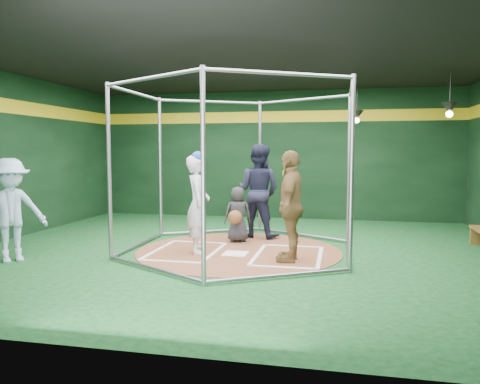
# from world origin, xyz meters

# --- Properties ---
(room_shell) EXTENTS (10.10, 9.10, 3.53)m
(room_shell) POSITION_xyz_m (0.00, 0.01, 1.75)
(room_shell) COLOR #0C3715
(room_shell) RESTS_ON ground
(clay_disc) EXTENTS (3.80, 3.80, 0.01)m
(clay_disc) POSITION_xyz_m (0.00, 0.00, 0.01)
(clay_disc) COLOR brown
(clay_disc) RESTS_ON ground
(home_plate) EXTENTS (0.43, 0.43, 0.01)m
(home_plate) POSITION_xyz_m (0.00, -0.30, 0.02)
(home_plate) COLOR white
(home_plate) RESTS_ON clay_disc
(batter_box_left) EXTENTS (1.17, 1.77, 0.01)m
(batter_box_left) POSITION_xyz_m (-0.95, -0.25, 0.02)
(batter_box_left) COLOR white
(batter_box_left) RESTS_ON clay_disc
(batter_box_right) EXTENTS (1.17, 1.77, 0.01)m
(batter_box_right) POSITION_xyz_m (0.95, -0.25, 0.02)
(batter_box_right) COLOR white
(batter_box_right) RESTS_ON clay_disc
(batting_cage) EXTENTS (4.05, 4.67, 3.00)m
(batting_cage) POSITION_xyz_m (-0.00, -0.00, 1.50)
(batting_cage) COLOR gray
(batting_cage) RESTS_ON ground
(pendant_lamp_near) EXTENTS (0.34, 0.34, 0.90)m
(pendant_lamp_near) POSITION_xyz_m (2.20, 3.60, 2.74)
(pendant_lamp_near) COLOR black
(pendant_lamp_near) RESTS_ON room_shell
(pendant_lamp_far) EXTENTS (0.34, 0.34, 0.90)m
(pendant_lamp_far) POSITION_xyz_m (4.00, 2.00, 2.74)
(pendant_lamp_far) COLOR black
(pendant_lamp_far) RESTS_ON room_shell
(batter_figure) EXTENTS (0.57, 0.73, 1.85)m
(batter_figure) POSITION_xyz_m (-0.69, -0.30, 0.93)
(batter_figure) COLOR silver
(batter_figure) RESTS_ON clay_disc
(visitor_leopard) EXTENTS (0.50, 1.11, 1.86)m
(visitor_leopard) POSITION_xyz_m (1.02, -0.60, 0.94)
(visitor_leopard) COLOR #A17B45
(visitor_leopard) RESTS_ON clay_disc
(catcher_figure) EXTENTS (0.64, 0.65, 1.13)m
(catcher_figure) POSITION_xyz_m (-0.21, 0.83, 0.58)
(catcher_figure) COLOR black
(catcher_figure) RESTS_ON clay_disc
(umpire) EXTENTS (1.14, 0.99, 1.99)m
(umpire) POSITION_xyz_m (0.11, 1.46, 1.01)
(umpire) COLOR black
(umpire) RESTS_ON clay_disc
(bystander_blue) EXTENTS (1.24, 1.27, 1.74)m
(bystander_blue) POSITION_xyz_m (-3.58, -1.58, 0.87)
(bystander_blue) COLOR #A0BBD4
(bystander_blue) RESTS_ON ground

